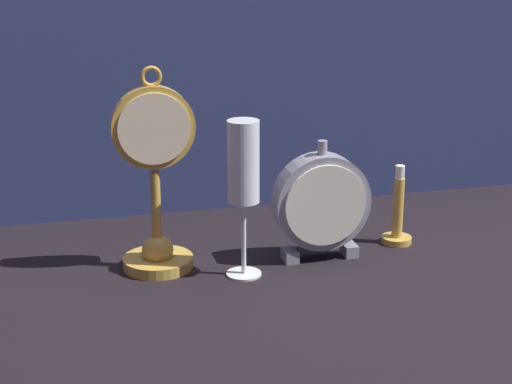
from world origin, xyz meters
TOP-DOWN VIEW (x-y plane):
  - ground_plane at (0.00, 0.00)m, footprint 4.00×4.00m
  - fabric_backdrop_drape at (0.00, 0.33)m, footprint 1.79×0.01m
  - pocket_watch_on_stand at (-0.15, 0.08)m, footprint 0.12×0.10m
  - mantel_clock_silver at (0.09, 0.06)m, footprint 0.14×0.04m
  - champagne_flute at (-0.03, 0.03)m, footprint 0.05×0.05m
  - brass_candlestick at (0.23, 0.09)m, footprint 0.05×0.05m

SIDE VIEW (x-z plane):
  - ground_plane at x=0.00m, z-range 0.00..0.00m
  - brass_candlestick at x=0.23m, z-range -0.02..0.10m
  - mantel_clock_silver at x=0.09m, z-range 0.00..0.18m
  - pocket_watch_on_stand at x=-0.15m, z-range -0.03..0.26m
  - champagne_flute at x=-0.03m, z-range 0.04..0.26m
  - fabric_backdrop_drape at x=0.00m, z-range 0.00..0.56m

